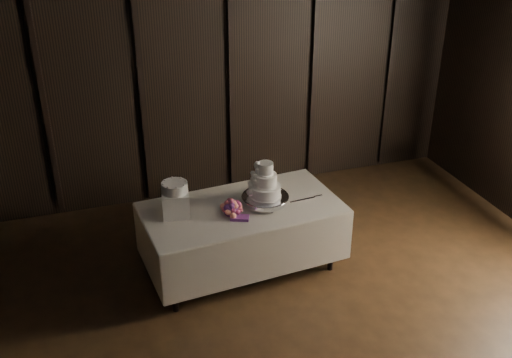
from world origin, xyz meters
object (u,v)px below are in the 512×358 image
object	(u,v)px
display_table	(242,235)
box_pedestal	(176,203)
small_cake	(175,187)
wedding_cake	(263,184)
bouquet	(231,208)
cake_stand	(265,200)

from	to	relation	value
display_table	box_pedestal	bearing A→B (deg)	169.96
small_cake	box_pedestal	bearing A→B (deg)	0.00
wedding_cake	small_cake	distance (m)	0.88
box_pedestal	display_table	bearing A→B (deg)	-4.90
bouquet	box_pedestal	world-z (taller)	box_pedestal
cake_stand	box_pedestal	distance (m)	0.91
display_table	cake_stand	distance (m)	0.46
wedding_cake	box_pedestal	xyz separation A→B (m)	(-0.87, 0.09, -0.11)
box_pedestal	wedding_cake	bearing A→B (deg)	-5.99
cake_stand	wedding_cake	world-z (taller)	wedding_cake
box_pedestal	cake_stand	bearing A→B (deg)	-4.82
wedding_cake	small_cake	xyz separation A→B (m)	(-0.87, 0.09, 0.06)
bouquet	cake_stand	bearing A→B (deg)	12.90
cake_stand	small_cake	distance (m)	0.94
display_table	box_pedestal	size ratio (longest dim) A/B	7.98
bouquet	small_cake	bearing A→B (deg)	162.46
box_pedestal	bouquet	bearing A→B (deg)	-17.54
small_cake	bouquet	bearing A→B (deg)	-17.54
box_pedestal	small_cake	world-z (taller)	small_cake
display_table	small_cake	bearing A→B (deg)	169.96
cake_stand	display_table	bearing A→B (deg)	175.40
cake_stand	wedding_cake	distance (m)	0.19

